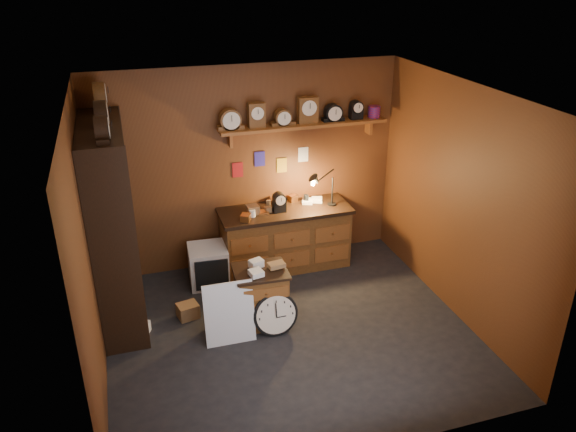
# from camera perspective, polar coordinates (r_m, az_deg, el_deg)

# --- Properties ---
(floor) EXTENTS (4.00, 4.00, 0.00)m
(floor) POSITION_cam_1_polar(r_m,az_deg,el_deg) (6.50, 0.20, -11.76)
(floor) COLOR black
(floor) RESTS_ON ground
(room_shell) EXTENTS (4.02, 3.62, 2.71)m
(room_shell) POSITION_cam_1_polar(r_m,az_deg,el_deg) (5.75, 0.33, 2.83)
(room_shell) COLOR brown
(room_shell) RESTS_ON ground
(shelving_unit) EXTENTS (0.47, 1.60, 2.58)m
(shelving_unit) POSITION_cam_1_polar(r_m,az_deg,el_deg) (6.51, -17.70, -0.16)
(shelving_unit) COLOR black
(shelving_unit) RESTS_ON ground
(workbench) EXTENTS (1.74, 0.66, 1.36)m
(workbench) POSITION_cam_1_polar(r_m,az_deg,el_deg) (7.55, -0.28, -1.91)
(workbench) COLOR brown
(workbench) RESTS_ON ground
(low_cabinet) EXTENTS (0.63, 0.54, 0.78)m
(low_cabinet) POSITION_cam_1_polar(r_m,az_deg,el_deg) (6.48, -2.76, -7.89)
(low_cabinet) COLOR brown
(low_cabinet) RESTS_ON ground
(big_round_clock) EXTENTS (0.51, 0.17, 0.51)m
(big_round_clock) POSITION_cam_1_polar(r_m,az_deg,el_deg) (6.36, -1.30, -9.94)
(big_round_clock) COLOR black
(big_round_clock) RESTS_ON ground
(white_panel) EXTENTS (0.55, 0.16, 0.73)m
(white_panel) POSITION_cam_1_polar(r_m,az_deg,el_deg) (6.42, -5.83, -12.44)
(white_panel) COLOR silver
(white_panel) RESTS_ON ground
(mini_fridge) EXTENTS (0.52, 0.54, 0.51)m
(mini_fridge) POSITION_cam_1_polar(r_m,az_deg,el_deg) (7.34, -8.08, -4.99)
(mini_fridge) COLOR silver
(mini_fridge) RESTS_ON ground
(floor_box_a) EXTENTS (0.38, 0.37, 0.18)m
(floor_box_a) POSITION_cam_1_polar(r_m,az_deg,el_deg) (6.65, -5.63, -10.01)
(floor_box_a) COLOR olive
(floor_box_a) RESTS_ON ground
(floor_box_b) EXTENTS (0.31, 0.33, 0.13)m
(floor_box_b) POSITION_cam_1_polar(r_m,az_deg,el_deg) (6.64, -15.03, -11.20)
(floor_box_b) COLOR white
(floor_box_b) RESTS_ON ground
(floor_box_c) EXTENTS (0.27, 0.24, 0.18)m
(floor_box_c) POSITION_cam_1_polar(r_m,az_deg,el_deg) (6.80, -10.12, -9.46)
(floor_box_c) COLOR olive
(floor_box_c) RESTS_ON ground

